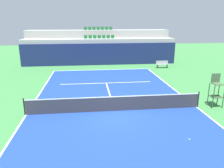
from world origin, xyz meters
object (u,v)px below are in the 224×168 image
player_bench (162,64)px  tennis_ball_1 (189,139)px  tennis_net (115,103)px  umpire_chair (216,89)px

player_bench → tennis_ball_1: player_bench is taller
tennis_net → tennis_ball_1: (3.10, -3.87, -0.47)m
tennis_net → tennis_ball_1: size_ratio=167.88×
umpire_chair → tennis_ball_1: bearing=-132.6°
player_bench → tennis_net: bearing=-120.8°
player_bench → tennis_ball_1: (-4.24, -16.17, -0.46)m
tennis_net → tennis_ball_1: tennis_net is taller
umpire_chair → player_bench: bearing=87.0°
tennis_ball_1 → tennis_net: bearing=128.7°
tennis_net → umpire_chair: (6.70, 0.06, 0.68)m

